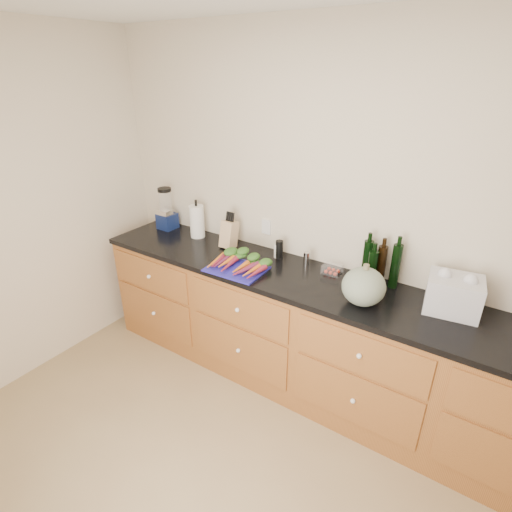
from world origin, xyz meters
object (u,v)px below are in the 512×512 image
Objects in this scene: knife_block at (229,234)px; tomato_box at (332,270)px; paper_towel at (197,221)px; squash at (364,287)px; cutting_board at (236,269)px; blender_appliance at (166,211)px; carrots at (240,262)px.

knife_block reaches higher than tomato_box.
squash is at bearing -9.30° from paper_towel.
squash is 1.59m from paper_towel.
tomato_box is at bearing 1.91° from knife_block.
cutting_board is 1.07m from blender_appliance.
blender_appliance is 0.72m from knife_block.
paper_towel is (-0.65, 0.27, 0.10)m from carrots.
paper_towel reaches higher than squash.
paper_towel reaches higher than tomato_box.
carrots is 1.63× the size of squash.
tomato_box is (0.90, 0.03, -0.08)m from knife_block.
squash reaches higher than cutting_board.
squash is 1.24m from knife_block.
squash is at bearing 0.81° from carrots.
carrots is 0.71m from paper_towel.
blender_appliance is at bearing 172.47° from squash.
cutting_board is 1.89× the size of knife_block.
squash reaches higher than knife_block.
cutting_board is 1.54× the size of squash.
squash is 0.71× the size of blender_appliance.
blender_appliance reaches higher than carrots.
tomato_box is (1.26, 0.01, -0.11)m from paper_towel.
paper_towel is at bearing 153.76° from cutting_board.
blender_appliance reaches higher than knife_block.
tomato_box is at bearing 28.56° from cutting_board.
blender_appliance is 1.35× the size of paper_towel.
blender_appliance is 1.62m from tomato_box.
cutting_board is at bearing -45.79° from knife_block.
blender_appliance is at bearing 178.57° from knife_block.
squash is 2.04× the size of tomato_box.
paper_towel is 1.26m from tomato_box.
tomato_box is at bearing 139.93° from squash.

